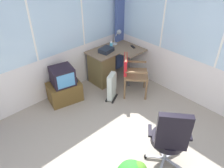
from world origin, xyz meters
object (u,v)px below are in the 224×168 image
object	(u,v)px
desk	(103,67)
tv_remote	(133,47)
space_heater	(112,86)
office_chair	(170,137)
wooden_armchair	(130,70)
tv_on_stand	(64,86)
desk_lamp	(118,35)
spray_bottle	(111,45)
paper_tray	(106,50)

from	to	relation	value
desk	tv_remote	world-z (taller)	tv_remote
space_heater	office_chair	bearing A→B (deg)	-107.58
desk	tv_remote	distance (m)	0.82
tv_remote	wooden_armchair	distance (m)	0.76
tv_on_stand	tv_remote	bearing A→B (deg)	-9.04
tv_remote	space_heater	bearing A→B (deg)	-140.27
tv_on_stand	desk	bearing A→B (deg)	-0.56
tv_on_stand	desk_lamp	bearing A→B (deg)	2.76
space_heater	spray_bottle	bearing A→B (deg)	47.91
desk	spray_bottle	world-z (taller)	spray_bottle
office_chair	desk	bearing A→B (deg)	70.47
spray_bottle	wooden_armchair	distance (m)	0.79
paper_tray	space_heater	size ratio (longest dim) A/B	0.51
desk	spray_bottle	distance (m)	0.52
desk	wooden_armchair	bearing A→B (deg)	-80.74
tv_on_stand	wooden_armchair	bearing A→B (deg)	-32.84
paper_tray	tv_on_stand	size ratio (longest dim) A/B	0.39
desk	office_chair	bearing A→B (deg)	-109.53
tv_remote	spray_bottle	bearing A→B (deg)	169.69
paper_tray	space_heater	world-z (taller)	paper_tray
tv_remote	space_heater	size ratio (longest dim) A/B	0.25
office_chair	space_heater	xyz separation A→B (m)	(0.55, 1.74, -0.30)
desk_lamp	tv_remote	size ratio (longest dim) A/B	2.30
desk	tv_on_stand	xyz separation A→B (m)	(-1.03, 0.01, -0.06)
desk_lamp	paper_tray	world-z (taller)	desk_lamp
spray_bottle	wooden_armchair	bearing A→B (deg)	-101.10
desk	tv_remote	xyz separation A→B (m)	(0.69, -0.26, 0.36)
office_chair	spray_bottle	bearing A→B (deg)	64.96
office_chair	space_heater	bearing A→B (deg)	72.42
office_chair	space_heater	distance (m)	1.85
spray_bottle	space_heater	xyz separation A→B (m)	(-0.54, -0.60, -0.55)
desk	space_heater	distance (m)	0.67
paper_tray	office_chair	bearing A→B (deg)	-111.72
tv_remote	paper_tray	distance (m)	0.65
desk	desk_lamp	world-z (taller)	desk_lamp
desk_lamp	wooden_armchair	size ratio (longest dim) A/B	0.39
desk	tv_on_stand	bearing A→B (deg)	179.44
spray_bottle	tv_on_stand	size ratio (longest dim) A/B	0.28
wooden_armchair	space_heater	world-z (taller)	wooden_armchair
office_chair	desk_lamp	bearing A→B (deg)	59.96
wooden_armchair	tv_on_stand	bearing A→B (deg)	147.16
tv_remote	tv_on_stand	bearing A→B (deg)	-168.62
tv_remote	space_heater	world-z (taller)	tv_remote
tv_remote	spray_bottle	world-z (taller)	spray_bottle
desk_lamp	space_heater	size ratio (longest dim) A/B	0.58
tv_remote	wooden_armchair	xyz separation A→B (m)	(-0.58, -0.47, -0.18)
desk_lamp	tv_on_stand	xyz separation A→B (m)	(-1.60, -0.08, -0.63)
wooden_armchair	office_chair	size ratio (longest dim) A/B	0.81
desk_lamp	tv_on_stand	bearing A→B (deg)	-177.24
tv_remote	spray_bottle	xyz separation A→B (m)	(-0.43, 0.26, 0.09)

